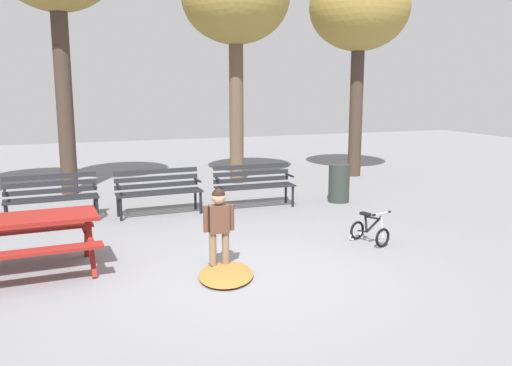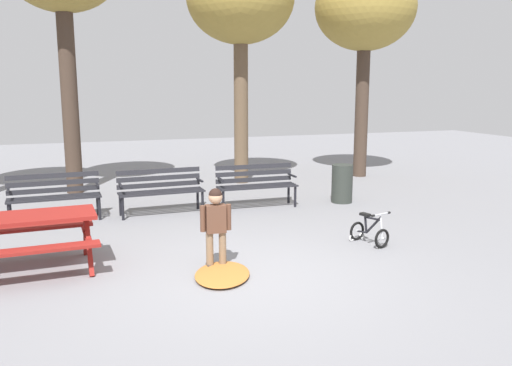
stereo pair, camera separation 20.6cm
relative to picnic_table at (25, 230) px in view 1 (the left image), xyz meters
name	(u,v)px [view 1 (the left image)]	position (x,y,z in m)	size (l,w,h in m)	color
ground	(250,276)	(2.69, -1.09, -0.59)	(36.00, 36.00, 0.00)	gray
picnic_table	(25,230)	(0.00, 0.00, 0.00)	(1.87, 1.43, 0.79)	maroon
park_bench_far_left	(51,194)	(0.30, 2.78, -0.08)	(1.62, 0.53, 0.85)	#232328
park_bench_left	(158,188)	(2.20, 2.68, -0.08)	(1.62, 0.52, 0.85)	#232328
park_bench_right	(254,182)	(4.10, 2.63, -0.08)	(1.61, 0.48, 0.85)	#232328
child_standing	(219,222)	(2.40, -0.67, 0.05)	(0.42, 0.19, 1.09)	#7F664C
kids_bicycle	(369,231)	(4.92, -0.36, -0.39)	(0.48, 0.62, 0.54)	black
leaf_pile	(226,274)	(2.39, -1.00, -0.56)	(1.00, 0.70, 0.07)	#B26B2D
trash_bin	(339,183)	(5.95, 2.45, -0.19)	(0.44, 0.44, 0.80)	#2D332D
tree_center	(236,1)	(4.66, 5.39, 3.83)	(2.60, 2.60, 5.60)	brown
tree_right	(359,11)	(7.99, 5.25, 3.74)	(2.60, 2.60, 5.51)	#423328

